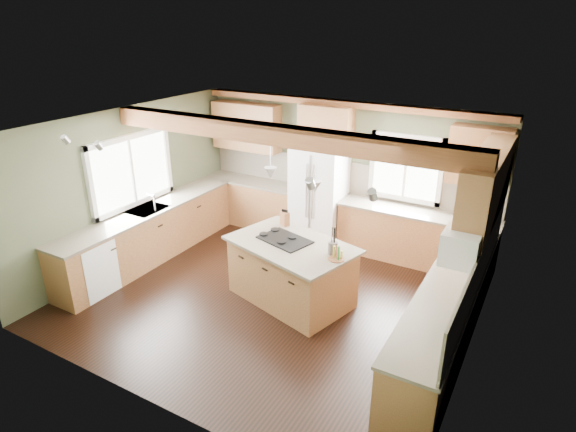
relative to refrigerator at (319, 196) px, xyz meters
The scene contains 37 objects.
floor 2.32m from the refrigerator, 81.95° to the right, with size 5.60×5.60×0.00m, color black.
ceiling 2.73m from the refrigerator, 81.95° to the right, with size 5.60×5.60×0.00m, color silver.
wall_back 0.63m from the refrigerator, 51.71° to the left, with size 5.60×5.60×0.00m, color #48513A.
wall_left 3.30m from the refrigerator, 139.70° to the right, with size 5.00×5.00×0.00m, color #48513A.
wall_right 3.78m from the refrigerator, 34.37° to the right, with size 5.00×5.00×0.00m, color #48513A.
ceiling_beam 2.58m from the refrigerator, 81.55° to the right, with size 5.55×0.26×0.26m, color brown.
soffit_trim 1.69m from the refrigerator, 43.03° to the left, with size 5.55×0.20×0.10m, color brown.
backsplash_back 0.57m from the refrigerator, 50.58° to the left, with size 5.58×0.03×0.58m, color brown.
backsplash_right 3.73m from the refrigerator, 33.86° to the right, with size 0.03×3.70×0.58m, color brown.
base_cab_back_left 1.56m from the refrigerator, behind, with size 2.02×0.60×0.88m, color brown.
counter_back_left 1.49m from the refrigerator, behind, with size 2.06×0.64×0.04m, color #4F453A.
base_cab_back_right 1.85m from the refrigerator, ahead, with size 2.62×0.60×0.88m, color brown.
counter_back_right 1.79m from the refrigerator, ahead, with size 2.66×0.64×0.04m, color #4F453A.
base_cab_left 3.06m from the refrigerator, 136.74° to the right, with size 0.60×3.70×0.88m, color brown.
counter_left 3.02m from the refrigerator, 136.74° to the right, with size 0.64×3.74×0.04m, color #4F453A.
base_cab_right 3.51m from the refrigerator, 36.47° to the right, with size 0.60×3.70×0.88m, color brown.
counter_right 3.48m from the refrigerator, 36.47° to the right, with size 0.64×3.74×0.04m, color #4F453A.
upper_cab_back_left 2.00m from the refrigerator, behind, with size 1.40×0.35×0.90m, color brown.
upper_cab_over_fridge 1.27m from the refrigerator, 90.00° to the left, with size 0.96×0.35×0.70m, color brown.
upper_cab_right 3.34m from the refrigerator, 22.64° to the right, with size 0.35×2.20×0.90m, color brown.
upper_cab_back_corner 2.81m from the refrigerator, ahead, with size 0.90×0.35×0.90m, color brown.
window_left 3.30m from the refrigerator, 140.15° to the right, with size 0.04×1.60×1.05m, color white.
window_back 1.63m from the refrigerator, 13.94° to the left, with size 1.10×0.04×1.00m, color white.
sink 3.02m from the refrigerator, 136.74° to the right, with size 0.50×0.65×0.03m, color #262628.
faucet 2.90m from the refrigerator, 134.30° to the right, with size 0.02×0.02×0.28m, color #B2B2B7.
dishwasher 4.05m from the refrigerator, 123.02° to the right, with size 0.60×0.60×0.84m, color white.
oven 4.40m from the refrigerator, 50.38° to the right, with size 0.60×0.72×0.84m, color white.
microwave 3.66m from the refrigerator, 37.00° to the right, with size 0.40×0.70×0.38m, color white.
pendant_left 2.15m from the refrigerator, 85.47° to the right, with size 0.18×0.18×0.16m, color #B2B2B7.
pendant_right 2.54m from the refrigerator, 65.68° to the right, with size 0.18×0.18×0.16m, color #B2B2B7.
refrigerator is the anchor object (origin of this frame).
island 2.15m from the refrigerator, 74.57° to the right, with size 1.69×1.03×0.88m, color brown.
island_top 2.10m from the refrigerator, 74.57° to the right, with size 1.80×1.14×0.04m, color #4F453A.
cooktop 2.03m from the refrigerator, 77.98° to the right, with size 0.73×0.49×0.02m, color black.
knife_block 1.52m from the refrigerator, 84.20° to the right, with size 0.13×0.10×0.22m, color brown.
utensil_crock 2.36m from the refrigerator, 59.27° to the right, with size 0.13×0.13×0.18m, color #433B36.
bottle_tray 2.53m from the refrigerator, 58.51° to the right, with size 0.22×0.22×0.20m, color brown, non-canonical shape.
Camera 1 is at (3.28, -5.32, 3.93)m, focal length 30.00 mm.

